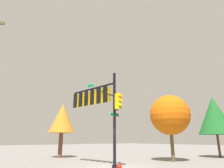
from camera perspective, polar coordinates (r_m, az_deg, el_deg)
The scene contains 5 objects.
ground_plane at distance 13.84m, azimuth 0.78°, elevation -23.38°, with size 120.00×120.00×0.00m, color slate.
signal_pole_assembly at distance 15.29m, azimuth -4.26°, elevation -5.02°, with size 5.44×1.28×6.54m.
tree_near at distance 18.46m, azimuth 16.54°, elevation -8.67°, with size 3.54×3.54×5.70m.
tree_mid at distance 24.35m, azimuth 27.76°, elevation -8.09°, with size 3.68×3.68×6.40m.
tree_far at distance 22.13m, azimuth -14.34°, elevation -9.78°, with size 2.77×2.77×5.56m.
Camera 1 is at (-10.46, 8.88, 1.81)m, focal length 31.27 mm.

